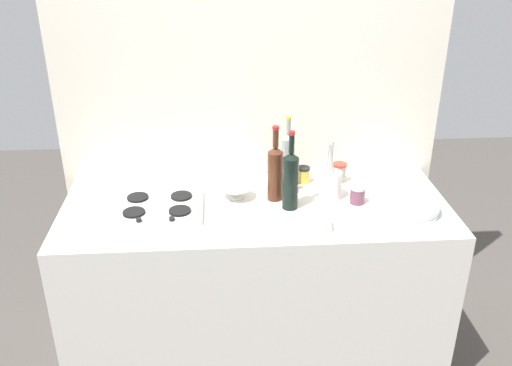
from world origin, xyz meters
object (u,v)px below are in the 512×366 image
plate_stack (411,207)px  wine_bottle_mid_left (288,159)px  wine_bottle_leftmost (291,179)px  mixing_bowl (236,191)px  utensil_crock (330,184)px  condiment_jar_front (304,175)px  wine_bottle_mid_right (275,172)px  condiment_jar_rear (339,172)px  butter_dish (315,222)px  condiment_jar_spare (357,194)px  stovetop_hob (159,207)px

plate_stack → wine_bottle_mid_left: size_ratio=0.70×
wine_bottle_leftmost → wine_bottle_mid_left: wine_bottle_leftmost is taller
mixing_bowl → utensil_crock: size_ratio=0.53×
plate_stack → condiment_jar_front: size_ratio=3.08×
wine_bottle_mid_right → plate_stack: bearing=-16.4°
plate_stack → condiment_jar_rear: 0.43m
butter_dish → condiment_jar_spare: (0.24, 0.21, 0.02)m
wine_bottle_mid_left → condiment_jar_rear: (0.27, 0.04, -0.10)m
wine_bottle_mid_right → utensil_crock: wine_bottle_mid_right is taller
wine_bottle_mid_right → mixing_bowl: bearing=173.1°
wine_bottle_leftmost → condiment_jar_front: size_ratio=4.54×
wine_bottle_mid_left → wine_bottle_mid_right: (-0.07, -0.13, -0.00)m
plate_stack → wine_bottle_mid_left: 0.62m
stovetop_hob → utensil_crock: size_ratio=1.37×
stovetop_hob → condiment_jar_spare: 0.92m
plate_stack → condiment_jar_rear: (-0.26, 0.34, 0.02)m
wine_bottle_mid_left → wine_bottle_mid_right: size_ratio=1.00×
condiment_jar_spare → plate_stack: bearing=-26.5°
wine_bottle_leftmost → condiment_jar_front: 0.30m
stovetop_hob → condiment_jar_front: condiment_jar_front is taller
wine_bottle_leftmost → wine_bottle_mid_left: size_ratio=1.03×
wine_bottle_mid_right → condiment_jar_rear: size_ratio=3.71×
condiment_jar_rear → condiment_jar_spare: bearing=-81.0°
wine_bottle_leftmost → condiment_jar_front: (0.10, 0.26, -0.10)m
wine_bottle_leftmost → mixing_bowl: wine_bottle_leftmost is taller
butter_dish → utensil_crock: utensil_crock is taller
condiment_jar_spare → wine_bottle_mid_left: bearing=147.3°
mixing_bowl → condiment_jar_front: bearing=23.2°
mixing_bowl → condiment_jar_front: 0.38m
condiment_jar_spare → mixing_bowl: bearing=171.0°
wine_bottle_mid_left → condiment_jar_spare: size_ratio=4.25×
wine_bottle_leftmost → condiment_jar_spare: 0.34m
condiment_jar_rear → wine_bottle_mid_left: bearing=-172.0°
stovetop_hob → condiment_jar_spare: bearing=0.1°
wine_bottle_mid_left → utensil_crock: 0.24m
wine_bottle_mid_right → condiment_jar_spare: wine_bottle_mid_right is taller
wine_bottle_leftmost → butter_dish: (0.08, -0.19, -0.12)m
butter_dish → utensil_crock: size_ratio=0.46×
butter_dish → condiment_jar_spare: bearing=42.2°
condiment_jar_rear → condiment_jar_spare: 0.24m
butter_dish → condiment_jar_rear: condiment_jar_rear is taller
condiment_jar_front → condiment_jar_rear: condiment_jar_rear is taller
wine_bottle_leftmost → wine_bottle_mid_left: 0.22m
butter_dish → wine_bottle_mid_left: bearing=99.8°
plate_stack → condiment_jar_front: (-0.44, 0.35, 0.01)m
wine_bottle_mid_left → mixing_bowl: size_ratio=2.33×
plate_stack → mixing_bowl: mixing_bowl is taller
plate_stack → butter_dish: 0.47m
plate_stack → condiment_jar_spare: bearing=153.5°
utensil_crock → wine_bottle_mid_left: bearing=143.8°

